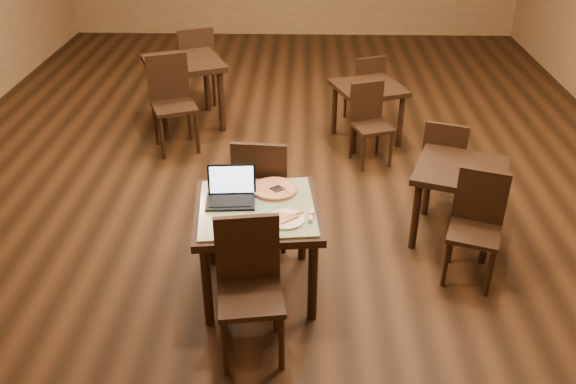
{
  "coord_description": "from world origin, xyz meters",
  "views": [
    {
      "loc": [
        0.23,
        -6.2,
        3.11
      ],
      "look_at": [
        0.12,
        -2.3,
        0.85
      ],
      "focal_mm": 38.0,
      "sensor_mm": 36.0,
      "label": 1
    }
  ],
  "objects_px": {
    "chair_main_far": "(262,187)",
    "pizza_pan": "(275,190)",
    "laptop": "(231,191)",
    "other_table_a_chair_near": "(369,118)",
    "tiled_table": "(257,218)",
    "chair_main_near": "(249,280)",
    "other_table_b_chair_near": "(172,97)",
    "other_table_c": "(460,180)",
    "other_table_b_chair_far": "(196,62)",
    "other_table_c_chair_near": "(477,220)",
    "other_table_b": "(184,72)",
    "other_table_a": "(368,95)",
    "other_table_c_chair_far": "(444,159)",
    "other_table_a_chair_far": "(366,85)"
  },
  "relations": [
    {
      "from": "chair_main_far",
      "to": "other_table_a",
      "type": "xyz_separation_m",
      "value": [
        1.08,
        2.21,
        -0.02
      ]
    },
    {
      "from": "pizza_pan",
      "to": "other_table_c_chair_near",
      "type": "relative_size",
      "value": 0.4
    },
    {
      "from": "pizza_pan",
      "to": "other_table_c",
      "type": "relative_size",
      "value": 0.38
    },
    {
      "from": "other_table_c_chair_near",
      "to": "other_table_a_chair_near",
      "type": "bearing_deg",
      "value": 127.55
    },
    {
      "from": "chair_main_near",
      "to": "pizza_pan",
      "type": "distance_m",
      "value": 0.89
    },
    {
      "from": "other_table_a",
      "to": "other_table_c_chair_far",
      "type": "distance_m",
      "value": 1.61
    },
    {
      "from": "tiled_table",
      "to": "other_table_c",
      "type": "xyz_separation_m",
      "value": [
        1.69,
        0.78,
        -0.08
      ]
    },
    {
      "from": "other_table_a",
      "to": "other_table_a_chair_far",
      "type": "xyz_separation_m",
      "value": [
        0.03,
        0.52,
        -0.07
      ]
    },
    {
      "from": "tiled_table",
      "to": "laptop",
      "type": "height_order",
      "value": "laptop"
    },
    {
      "from": "other_table_a_chair_near",
      "to": "other_table_c",
      "type": "bearing_deg",
      "value": -87.64
    },
    {
      "from": "tiled_table",
      "to": "chair_main_near",
      "type": "bearing_deg",
      "value": -97.21
    },
    {
      "from": "other_table_a",
      "to": "other_table_b_chair_far",
      "type": "height_order",
      "value": "other_table_b_chair_far"
    },
    {
      "from": "other_table_b_chair_far",
      "to": "chair_main_near",
      "type": "bearing_deg",
      "value": 80.89
    },
    {
      "from": "other_table_c_chair_near",
      "to": "laptop",
      "type": "bearing_deg",
      "value": -156.11
    },
    {
      "from": "chair_main_near",
      "to": "other_table_b_chair_far",
      "type": "distance_m",
      "value": 4.6
    },
    {
      "from": "laptop",
      "to": "other_table_b",
      "type": "bearing_deg",
      "value": 102.43
    },
    {
      "from": "laptop",
      "to": "other_table_c_chair_far",
      "type": "relative_size",
      "value": 0.42
    },
    {
      "from": "other_table_b",
      "to": "pizza_pan",
      "type": "bearing_deg",
      "value": -90.06
    },
    {
      "from": "pizza_pan",
      "to": "chair_main_near",
      "type": "bearing_deg",
      "value": -98.86
    },
    {
      "from": "laptop",
      "to": "other_table_a_chair_near",
      "type": "relative_size",
      "value": 0.43
    },
    {
      "from": "chair_main_far",
      "to": "pizza_pan",
      "type": "relative_size",
      "value": 2.89
    },
    {
      "from": "pizza_pan",
      "to": "other_table_a_chair_near",
      "type": "xyz_separation_m",
      "value": [
        0.93,
        2.06,
        -0.27
      ]
    },
    {
      "from": "other_table_b_chair_near",
      "to": "other_table_c",
      "type": "height_order",
      "value": "other_table_b_chair_near"
    },
    {
      "from": "laptop",
      "to": "other_table_c_chair_far",
      "type": "bearing_deg",
      "value": 29.06
    },
    {
      "from": "pizza_pan",
      "to": "other_table_a",
      "type": "bearing_deg",
      "value": 69.68
    },
    {
      "from": "pizza_pan",
      "to": "other_table_a",
      "type": "xyz_separation_m",
      "value": [
        0.95,
        2.58,
        -0.2
      ]
    },
    {
      "from": "laptop",
      "to": "other_table_a",
      "type": "bearing_deg",
      "value": 60.85
    },
    {
      "from": "laptop",
      "to": "other_table_b_chair_near",
      "type": "relative_size",
      "value": 0.35
    },
    {
      "from": "chair_main_near",
      "to": "other_table_a_chair_far",
      "type": "distance_m",
      "value": 4.1
    },
    {
      "from": "chair_main_near",
      "to": "other_table_c",
      "type": "bearing_deg",
      "value": 30.94
    },
    {
      "from": "laptop",
      "to": "other_table_a_chair_far",
      "type": "distance_m",
      "value": 3.5
    },
    {
      "from": "chair_main_near",
      "to": "other_table_b_chair_far",
      "type": "relative_size",
      "value": 0.94
    },
    {
      "from": "chair_main_near",
      "to": "other_table_c_chair_near",
      "type": "distance_m",
      "value": 1.93
    },
    {
      "from": "tiled_table",
      "to": "other_table_b",
      "type": "bearing_deg",
      "value": 103.1
    },
    {
      "from": "other_table_b_chair_far",
      "to": "tiled_table",
      "type": "bearing_deg",
      "value": 83.12
    },
    {
      "from": "chair_main_far",
      "to": "other_table_c_chair_near",
      "type": "bearing_deg",
      "value": 172.97
    },
    {
      "from": "other_table_a",
      "to": "other_table_b_chair_far",
      "type": "bearing_deg",
      "value": 133.9
    },
    {
      "from": "other_table_b_chair_near",
      "to": "other_table_a",
      "type": "bearing_deg",
      "value": -17.01
    },
    {
      "from": "laptop",
      "to": "other_table_b",
      "type": "xyz_separation_m",
      "value": [
        -0.92,
        3.12,
        -0.14
      ]
    },
    {
      "from": "chair_main_far",
      "to": "laptop",
      "type": "height_order",
      "value": "chair_main_far"
    },
    {
      "from": "other_table_a_chair_near",
      "to": "other_table_b",
      "type": "xyz_separation_m",
      "value": [
        -2.17,
        0.93,
        0.19
      ]
    },
    {
      "from": "chair_main_near",
      "to": "other_table_b_chair_near",
      "type": "relative_size",
      "value": 0.94
    },
    {
      "from": "laptop",
      "to": "other_table_b_chair_far",
      "type": "distance_m",
      "value": 3.86
    },
    {
      "from": "other_table_b",
      "to": "other_table_c",
      "type": "height_order",
      "value": "other_table_b"
    },
    {
      "from": "other_table_a_chair_far",
      "to": "other_table_b_chair_near",
      "type": "relative_size",
      "value": 0.82
    },
    {
      "from": "laptop",
      "to": "other_table_a_chair_near",
      "type": "distance_m",
      "value": 2.55
    },
    {
      "from": "laptop",
      "to": "other_table_a",
      "type": "distance_m",
      "value": 3.01
    },
    {
      "from": "other_table_a_chair_near",
      "to": "other_table_b_chair_far",
      "type": "xyz_separation_m",
      "value": [
        -2.13,
        1.55,
        0.11
      ]
    },
    {
      "from": "pizza_pan",
      "to": "other_table_a_chair_far",
      "type": "height_order",
      "value": "other_table_a_chair_far"
    },
    {
      "from": "chair_main_near",
      "to": "laptop",
      "type": "height_order",
      "value": "laptop"
    }
  ]
}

